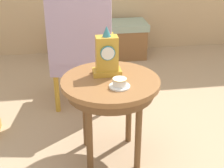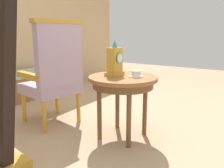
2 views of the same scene
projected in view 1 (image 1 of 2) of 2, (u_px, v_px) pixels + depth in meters
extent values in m
plane|color=tan|center=(114.00, 153.00, 2.48)|extent=(10.00, 10.00, 0.00)
cylinder|color=brown|center=(110.00, 82.00, 2.20)|extent=(0.65, 0.65, 0.03)
cylinder|color=brown|center=(110.00, 89.00, 2.23)|extent=(0.57, 0.57, 0.07)
cylinder|color=brown|center=(129.00, 109.00, 2.50)|extent=(0.04, 0.04, 0.58)
cylinder|color=brown|center=(85.00, 112.00, 2.46)|extent=(0.04, 0.04, 0.58)
cylinder|color=brown|center=(89.00, 137.00, 2.17)|extent=(0.04, 0.04, 0.58)
cylinder|color=brown|center=(138.00, 133.00, 2.22)|extent=(0.04, 0.04, 0.58)
cylinder|color=white|center=(120.00, 86.00, 2.10)|extent=(0.13, 0.13, 0.01)
cylinder|color=white|center=(120.00, 82.00, 2.08)|extent=(0.09, 0.09, 0.05)
torus|color=gold|center=(120.00, 79.00, 2.07)|extent=(0.09, 0.09, 0.00)
cube|color=gold|center=(107.00, 72.00, 2.26)|extent=(0.19, 0.11, 0.04)
cube|color=gold|center=(107.00, 53.00, 2.21)|extent=(0.14, 0.09, 0.23)
cylinder|color=teal|center=(108.00, 53.00, 2.15)|extent=(0.10, 0.01, 0.10)
cylinder|color=white|center=(108.00, 54.00, 2.15)|extent=(0.08, 0.00, 0.08)
cone|color=teal|center=(107.00, 31.00, 2.14)|extent=(0.06, 0.06, 0.07)
cube|color=#B299B7|center=(83.00, 60.00, 3.06)|extent=(0.60, 0.60, 0.11)
cube|color=#B299B7|center=(79.00, 27.00, 2.70)|extent=(0.53, 0.18, 0.64)
cube|color=gold|center=(109.00, 43.00, 2.98)|extent=(0.15, 0.47, 0.06)
cube|color=gold|center=(57.00, 43.00, 2.99)|extent=(0.15, 0.47, 0.06)
cylinder|color=gold|center=(109.00, 74.00, 3.35)|extent=(0.04, 0.04, 0.35)
cylinder|color=gold|center=(65.00, 73.00, 3.36)|extent=(0.04, 0.04, 0.35)
cylinder|color=gold|center=(107.00, 94.00, 2.95)|extent=(0.04, 0.04, 0.35)
cylinder|color=gold|center=(57.00, 94.00, 2.96)|extent=(0.04, 0.04, 0.35)
cube|color=#9EB299|center=(104.00, 26.00, 4.07)|extent=(1.04, 0.40, 0.08)
cube|color=brown|center=(104.00, 43.00, 4.16)|extent=(1.00, 0.38, 0.36)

